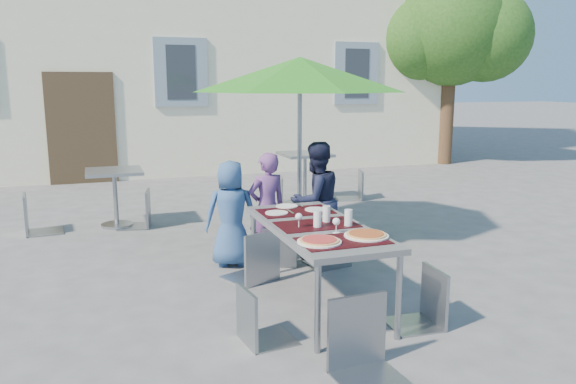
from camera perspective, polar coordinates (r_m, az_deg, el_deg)
name	(u,v)px	position (r m, az deg, el deg)	size (l,w,h in m)	color
ground	(316,308)	(5.16, 2.86, -11.65)	(90.00, 90.00, 0.00)	#4E4E51
tree	(452,30)	(14.63, 16.29, 15.56)	(3.60, 3.00, 4.70)	#49331F
dining_table	(317,231)	(5.00, 2.94, -3.95)	(0.80, 1.85, 0.76)	#3F3F43
pizza_near_left	(319,241)	(4.43, 3.19, -4.97)	(0.35, 0.35, 0.03)	white
pizza_near_right	(366,235)	(4.64, 7.95, -4.32)	(0.37, 0.37, 0.03)	white
glassware	(328,218)	(4.93, 4.09, -2.60)	(0.50, 0.44, 0.15)	silver
place_settings	(294,209)	(5.54, 0.57, -1.77)	(0.67, 0.47, 0.01)	white
child_0	(231,214)	(6.16, -5.79, -2.19)	(0.57, 0.37, 1.17)	#315387
child_1	(267,208)	(6.24, -2.13, -1.63)	(0.45, 0.30, 1.24)	#6A3C7C
child_2	(316,201)	(6.38, 2.84, -0.89)	(0.65, 0.38, 1.35)	#171B34
chair_0	(255,224)	(5.64, -3.35, -3.29)	(0.59, 0.60, 1.01)	#92969D
chair_1	(279,222)	(6.14, -0.88, -3.09)	(0.48, 0.48, 0.85)	gray
chair_2	(332,220)	(6.10, 4.46, -2.83)	(0.47, 0.47, 0.91)	slate
chair_3	(258,282)	(4.34, -3.11, -9.14)	(0.43, 0.42, 0.85)	gray
chair_4	(426,264)	(4.77, 13.82, -7.10)	(0.43, 0.42, 0.91)	gray
chair_5	(366,291)	(3.87, 7.93, -9.98)	(0.48, 0.49, 1.03)	gray
patio_umbrella	(300,76)	(7.00, 1.22, 11.72)	(2.64, 2.64, 2.30)	#ACB0B4
cafe_table_0	(115,186)	(8.15, -17.18, 0.55)	(0.75, 0.75, 0.81)	#ACB0B4
bg_chair_l_0	(33,189)	(8.17, -24.52, 0.28)	(0.49, 0.49, 1.03)	gray
bg_chair_r_0	(140,186)	(8.05, -14.85, 0.56)	(0.51, 0.50, 0.98)	slate
cafe_table_1	(305,167)	(9.43, 1.74, 2.60)	(0.78, 0.78, 0.84)	#ACB0B4
bg_chair_l_1	(287,175)	(9.33, -0.06, 1.75)	(0.47, 0.47, 0.84)	gray
bg_chair_r_1	(355,168)	(9.75, 6.86, 2.48)	(0.53, 0.52, 0.95)	gray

